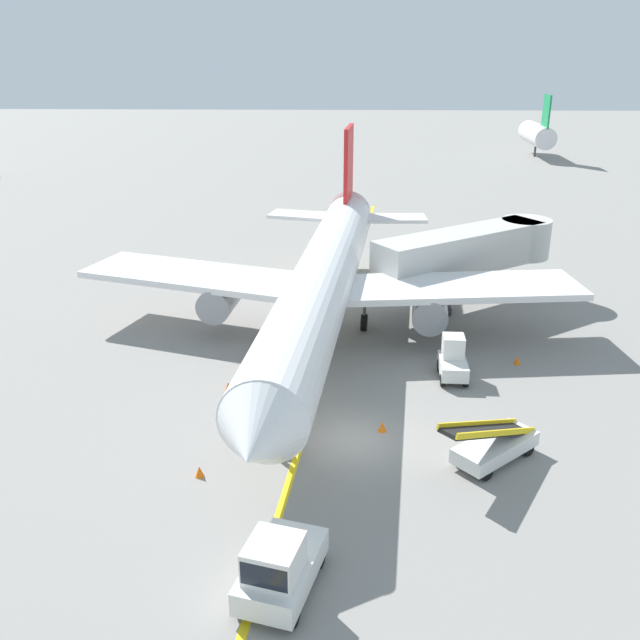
% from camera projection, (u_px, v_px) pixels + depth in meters
% --- Properties ---
extents(ground_plane, '(300.00, 300.00, 0.00)m').
position_uv_depth(ground_plane, '(354.00, 440.00, 29.37)').
color(ground_plane, gray).
extents(taxi_line_yellow, '(8.78, 79.58, 0.01)m').
position_uv_depth(taxi_line_yellow, '(319.00, 385.00, 34.05)').
color(taxi_line_yellow, yellow).
rests_on(taxi_line_yellow, ground).
extents(airliner, '(28.45, 35.34, 10.10)m').
position_uv_depth(airliner, '(323.00, 280.00, 38.16)').
color(airliner, white).
rests_on(airliner, ground).
extents(jet_bridge, '(11.95, 9.35, 4.85)m').
position_uv_depth(jet_bridge, '(477.00, 249.00, 43.44)').
color(jet_bridge, beige).
rests_on(jet_bridge, ground).
extents(pushback_tug, '(2.78, 3.97, 2.20)m').
position_uv_depth(pushback_tug, '(279.00, 567.00, 20.85)').
color(pushback_tug, silver).
rests_on(pushback_tug, ground).
extents(baggage_tug_near_wing, '(1.40, 2.44, 2.10)m').
position_uv_depth(baggage_tug_near_wing, '(453.00, 360.00, 34.50)').
color(baggage_tug_near_wing, silver).
rests_on(baggage_tug_near_wing, ground).
extents(belt_loader_forward_hold, '(4.58, 4.24, 2.59)m').
position_uv_depth(belt_loader_forward_hold, '(494.00, 444.00, 27.60)').
color(belt_loader_forward_hold, silver).
rests_on(belt_loader_forward_hold, ground).
extents(ground_crew_marshaller, '(0.36, 0.24, 1.70)m').
position_uv_depth(ground_crew_marshaller, '(280.00, 441.00, 27.59)').
color(ground_crew_marshaller, '#26262D').
rests_on(ground_crew_marshaller, ground).
extents(safety_cone_nose_left, '(0.36, 0.36, 0.44)m').
position_uv_depth(safety_cone_nose_left, '(382.00, 427.00, 29.94)').
color(safety_cone_nose_left, orange).
rests_on(safety_cone_nose_left, ground).
extents(safety_cone_nose_right, '(0.36, 0.36, 0.44)m').
position_uv_depth(safety_cone_nose_right, '(199.00, 471.00, 26.82)').
color(safety_cone_nose_right, orange).
rests_on(safety_cone_nose_right, ground).
extents(safety_cone_wingtip_left, '(0.36, 0.36, 0.44)m').
position_uv_depth(safety_cone_wingtip_left, '(228.00, 386.00, 33.41)').
color(safety_cone_wingtip_left, orange).
rests_on(safety_cone_wingtip_left, ground).
extents(safety_cone_wingtip_right, '(0.36, 0.36, 0.44)m').
position_uv_depth(safety_cone_wingtip_right, '(517.00, 360.00, 36.16)').
color(safety_cone_wingtip_right, orange).
rests_on(safety_cone_wingtip_right, ground).
extents(distant_aircraft_mid_left, '(3.00, 10.10, 8.80)m').
position_uv_depth(distant_aircraft_mid_left, '(537.00, 134.00, 99.52)').
color(distant_aircraft_mid_left, silver).
rests_on(distant_aircraft_mid_left, ground).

